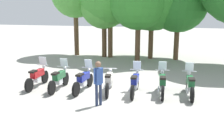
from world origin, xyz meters
The scene contains 12 objects.
ground_plane centered at (0.00, 0.00, 0.00)m, with size 80.00×80.00×0.00m, color #9E9B93.
motorcycle_0 centered at (-3.51, -0.09, 0.52)m, with size 0.62×2.19×1.37m.
motorcycle_1 centered at (-2.34, -0.21, 0.52)m, with size 0.62×2.19×1.37m.
motorcycle_2 centered at (-1.17, -0.17, 0.52)m, with size 0.62×2.19×1.37m.
motorcycle_3 centered at (-0.01, -0.05, 0.50)m, with size 0.62×2.18×0.99m.
motorcycle_4 centered at (1.16, -0.02, 0.52)m, with size 0.62×2.19×1.37m.
motorcycle_5 centered at (2.33, 0.19, 0.52)m, with size 0.62×2.19×1.37m.
motorcycle_6 centered at (3.50, 0.24, 0.52)m, with size 0.62×2.19×1.37m.
person_0 centered at (0.02, -1.77, 1.03)m, with size 0.34×0.34×1.75m.
tree_1 centered at (-2.57, 8.47, 3.89)m, with size 3.58×3.58×5.71m.
tree_3 centered at (0.16, 7.29, 4.20)m, with size 4.06×4.06×6.24m.
tree_5 centered at (2.77, 8.61, 4.01)m, with size 4.13×4.13×6.09m.
Camera 1 is at (2.91, -11.32, 3.75)m, focal length 43.39 mm.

